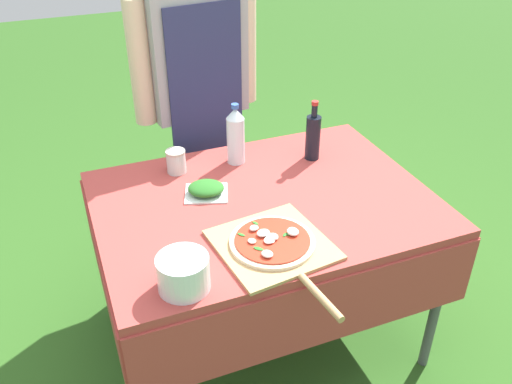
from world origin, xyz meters
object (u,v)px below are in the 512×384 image
Objects in this scene: prep_table at (264,215)px; sauce_jar at (176,163)px; water_bottle at (236,135)px; person_cook at (197,82)px; oil_bottle at (313,136)px; herb_container at (206,189)px; mixing_tub at (183,273)px; pizza_on_peel at (274,245)px.

sauce_jar is (-0.26, 0.32, 0.12)m from prep_table.
person_cook is at bearing 97.69° from water_bottle.
water_bottle is at bearing 163.97° from oil_bottle.
oil_bottle is at bearing 35.75° from prep_table.
herb_container is at bearing 67.79° from person_cook.
water_bottle is at bearing 58.47° from mixing_tub.
prep_table is 0.31m from pizza_on_peel.
prep_table is at bearing 66.76° from pizza_on_peel.
herb_container reaches higher than pizza_on_peel.
prep_table is 0.76m from person_cook.
water_bottle is at bearing -2.08° from sauce_jar.
oil_bottle is 0.32m from water_bottle.
oil_bottle is at bearing -9.80° from sauce_jar.
person_cook is at bearing 60.44° from sauce_jar.
water_bottle is (0.09, 0.60, 0.11)m from pizza_on_peel.
prep_table is at bearing -30.83° from herb_container.
prep_table is 0.56m from mixing_tub.
sauce_jar is at bearing 177.92° from water_bottle.
prep_table is 0.43m from sauce_jar.
person_cook is 6.18× the size of oil_bottle.
mixing_tub is at bearing -114.43° from herb_container.
prep_table is 0.43m from oil_bottle.
person_cook is 0.60m from oil_bottle.
person_cook is at bearing 80.90° from pizza_on_peel.
pizza_on_peel is at bearing -74.67° from herb_container.
prep_table is 0.37m from water_bottle.
mixing_tub is at bearing -138.64° from prep_table.
sauce_jar is (-0.57, 0.10, -0.06)m from oil_bottle.
water_bottle reaches higher than oil_bottle.
water_bottle is 0.80m from mixing_tub.
herb_container is 1.25× the size of mixing_tub.
water_bottle is 0.27m from sauce_jar.
water_bottle reaches higher than pizza_on_peel.
herb_container is (-0.11, 0.40, 0.01)m from pizza_on_peel.
sauce_jar is at bearing 77.24° from mixing_tub.
pizza_on_peel is at bearing 79.97° from person_cook.
pizza_on_peel is 2.23× the size of water_bottle.
water_bottle is 0.30m from herb_container.
oil_bottle is at bearing 119.80° from person_cook.
prep_table is at bearing -51.68° from sauce_jar.
sauce_jar is (-0.21, -0.37, -0.19)m from person_cook.
water_bottle is at bearing 74.76° from pizza_on_peel.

